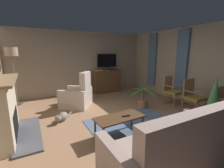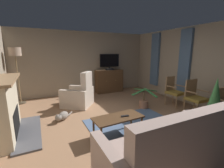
{
  "view_description": "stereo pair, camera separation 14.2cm",
  "coord_description": "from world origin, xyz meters",
  "px_view_note": "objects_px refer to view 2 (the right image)",
  "views": [
    {
      "loc": [
        -2.0,
        -3.18,
        1.77
      ],
      "look_at": [
        -0.17,
        0.23,
        0.96
      ],
      "focal_mm": 24.73,
      "sensor_mm": 36.0,
      "label": 1
    },
    {
      "loc": [
        -1.87,
        -3.25,
        1.77
      ],
      "look_at": [
        -0.17,
        0.23,
        0.96
      ],
      "focal_mm": 24.73,
      "sensor_mm": 36.0,
      "label": 2
    }
  ],
  "objects_px": {
    "sofa_floral": "(169,152)",
    "side_chair_beside_plant": "(174,90)",
    "television": "(110,62)",
    "cat": "(62,116)",
    "coffee_table": "(118,119)",
    "tv_remote": "(125,116)",
    "floor_lamp": "(16,57)",
    "fireplace": "(5,110)",
    "side_chair_tucked_against_wall": "(195,96)",
    "potted_plant_on_hearth_side": "(214,106)",
    "potted_plant_tall_palm_by_window": "(144,102)",
    "tv_cabinet": "(109,81)",
    "armchair_by_fireplace": "(79,96)"
  },
  "relations": [
    {
      "from": "sofa_floral",
      "to": "side_chair_beside_plant",
      "type": "xyz_separation_m",
      "value": [
        2.42,
        2.15,
        0.17
      ]
    },
    {
      "from": "television",
      "to": "cat",
      "type": "relative_size",
      "value": 1.72
    },
    {
      "from": "coffee_table",
      "to": "tv_remote",
      "type": "xyz_separation_m",
      "value": [
        0.14,
        -0.05,
        0.06
      ]
    },
    {
      "from": "sofa_floral",
      "to": "floor_lamp",
      "type": "distance_m",
      "value": 5.28
    },
    {
      "from": "fireplace",
      "to": "tv_remote",
      "type": "relative_size",
      "value": 9.77
    },
    {
      "from": "floor_lamp",
      "to": "television",
      "type": "bearing_deg",
      "value": 0.81
    },
    {
      "from": "coffee_table",
      "to": "side_chair_tucked_against_wall",
      "type": "relative_size",
      "value": 1.1
    },
    {
      "from": "side_chair_beside_plant",
      "to": "floor_lamp",
      "type": "height_order",
      "value": "floor_lamp"
    },
    {
      "from": "potted_plant_on_hearth_side",
      "to": "fireplace",
      "type": "bearing_deg",
      "value": 152.24
    },
    {
      "from": "side_chair_beside_plant",
      "to": "potted_plant_tall_palm_by_window",
      "type": "relative_size",
      "value": 0.92
    },
    {
      "from": "coffee_table",
      "to": "potted_plant_tall_palm_by_window",
      "type": "height_order",
      "value": "potted_plant_tall_palm_by_window"
    },
    {
      "from": "side_chair_tucked_against_wall",
      "to": "coffee_table",
      "type": "bearing_deg",
      "value": -177.15
    },
    {
      "from": "tv_cabinet",
      "to": "television",
      "type": "xyz_separation_m",
      "value": [
        -0.0,
        -0.05,
        0.89
      ]
    },
    {
      "from": "tv_cabinet",
      "to": "floor_lamp",
      "type": "relative_size",
      "value": 0.63
    },
    {
      "from": "sofa_floral",
      "to": "cat",
      "type": "relative_size",
      "value": 3.9
    },
    {
      "from": "tv_cabinet",
      "to": "potted_plant_on_hearth_side",
      "type": "distance_m",
      "value": 4.46
    },
    {
      "from": "fireplace",
      "to": "side_chair_beside_plant",
      "type": "bearing_deg",
      "value": -1.14
    },
    {
      "from": "tv_cabinet",
      "to": "coffee_table",
      "type": "xyz_separation_m",
      "value": [
        -1.41,
        -3.47,
        -0.09
      ]
    },
    {
      "from": "armchair_by_fireplace",
      "to": "floor_lamp",
      "type": "distance_m",
      "value": 2.46
    },
    {
      "from": "potted_plant_on_hearth_side",
      "to": "cat",
      "type": "xyz_separation_m",
      "value": [
        -2.57,
        2.29,
        -0.61
      ]
    },
    {
      "from": "armchair_by_fireplace",
      "to": "floor_lamp",
      "type": "relative_size",
      "value": 0.62
    },
    {
      "from": "tv_cabinet",
      "to": "tv_remote",
      "type": "xyz_separation_m",
      "value": [
        -1.27,
        -3.52,
        -0.03
      ]
    },
    {
      "from": "television",
      "to": "side_chair_beside_plant",
      "type": "bearing_deg",
      "value": -65.07
    },
    {
      "from": "coffee_table",
      "to": "side_chair_tucked_against_wall",
      "type": "xyz_separation_m",
      "value": [
        2.59,
        0.13,
        0.14
      ]
    },
    {
      "from": "television",
      "to": "tv_remote",
      "type": "xyz_separation_m",
      "value": [
        -1.27,
        -3.47,
        -0.92
      ]
    },
    {
      "from": "potted_plant_tall_palm_by_window",
      "to": "floor_lamp",
      "type": "relative_size",
      "value": 0.55
    },
    {
      "from": "sofa_floral",
      "to": "potted_plant_tall_palm_by_window",
      "type": "relative_size",
      "value": 1.94
    },
    {
      "from": "tv_remote",
      "to": "potted_plant_tall_palm_by_window",
      "type": "bearing_deg",
      "value": -132.69
    },
    {
      "from": "side_chair_beside_plant",
      "to": "potted_plant_on_hearth_side",
      "type": "distance_m",
      "value": 2.12
    },
    {
      "from": "television",
      "to": "potted_plant_on_hearth_side",
      "type": "xyz_separation_m",
      "value": [
        0.2,
        -4.4,
        -0.63
      ]
    },
    {
      "from": "fireplace",
      "to": "tv_remote",
      "type": "xyz_separation_m",
      "value": [
        2.26,
        -1.04,
        -0.16
      ]
    },
    {
      "from": "armchair_by_fireplace",
      "to": "side_chair_beside_plant",
      "type": "height_order",
      "value": "armchair_by_fireplace"
    },
    {
      "from": "coffee_table",
      "to": "cat",
      "type": "relative_size",
      "value": 2.09
    },
    {
      "from": "side_chair_tucked_against_wall",
      "to": "floor_lamp",
      "type": "relative_size",
      "value": 0.51
    },
    {
      "from": "coffee_table",
      "to": "sofa_floral",
      "type": "bearing_deg",
      "value": -82.52
    },
    {
      "from": "fireplace",
      "to": "coffee_table",
      "type": "height_order",
      "value": "fireplace"
    },
    {
      "from": "fireplace",
      "to": "side_chair_tucked_against_wall",
      "type": "xyz_separation_m",
      "value": [
        4.71,
        -0.86,
        -0.08
      ]
    },
    {
      "from": "sofa_floral",
      "to": "tv_remote",
      "type": "bearing_deg",
      "value": 91.21
    },
    {
      "from": "sofa_floral",
      "to": "side_chair_tucked_against_wall",
      "type": "bearing_deg",
      "value": 29.67
    },
    {
      "from": "television",
      "to": "tv_cabinet",
      "type": "bearing_deg",
      "value": 90.0
    },
    {
      "from": "television",
      "to": "potted_plant_on_hearth_side",
      "type": "height_order",
      "value": "television"
    },
    {
      "from": "fireplace",
      "to": "potted_plant_tall_palm_by_window",
      "type": "relative_size",
      "value": 1.59
    },
    {
      "from": "television",
      "to": "sofa_floral",
      "type": "height_order",
      "value": "television"
    },
    {
      "from": "tv_remote",
      "to": "cat",
      "type": "bearing_deg",
      "value": -43.64
    },
    {
      "from": "television",
      "to": "tv_remote",
      "type": "distance_m",
      "value": 3.81
    },
    {
      "from": "television",
      "to": "sofa_floral",
      "type": "xyz_separation_m",
      "value": [
        -1.25,
        -4.67,
        -1.02
      ]
    },
    {
      "from": "armchair_by_fireplace",
      "to": "potted_plant_tall_palm_by_window",
      "type": "distance_m",
      "value": 2.13
    },
    {
      "from": "fireplace",
      "to": "armchair_by_fireplace",
      "type": "xyz_separation_m",
      "value": [
        1.85,
        1.24,
        -0.26
      ]
    },
    {
      "from": "coffee_table",
      "to": "potted_plant_on_hearth_side",
      "type": "xyz_separation_m",
      "value": [
        1.61,
        -0.97,
        0.35
      ]
    },
    {
      "from": "fireplace",
      "to": "sofa_floral",
      "type": "relative_size",
      "value": 0.82
    }
  ]
}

